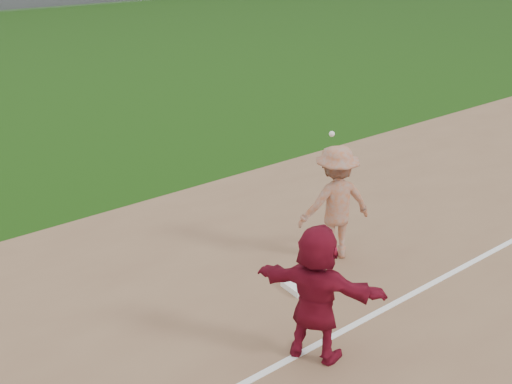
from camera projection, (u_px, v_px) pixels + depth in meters
ground at (319, 301)px, 9.68m from camera, size 160.00×160.00×0.00m
foul_line at (359, 322)px, 9.10m from camera, size 60.00×0.10×0.01m
first_base at (300, 285)px, 9.96m from camera, size 0.48×0.48×0.10m
base_runner at (316, 293)px, 8.06m from camera, size 1.28×1.78×1.86m
first_base_play at (336, 203)px, 10.59m from camera, size 1.44×1.11×2.45m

